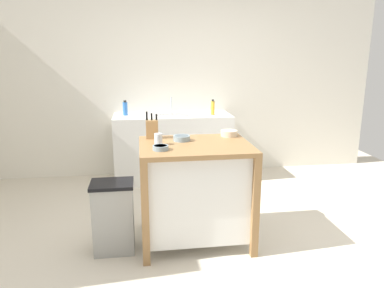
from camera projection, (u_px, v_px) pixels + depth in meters
ground_plane at (203, 248)px, 3.25m from camera, size 6.69×6.69×0.00m
wall_back at (176, 82)px, 5.09m from camera, size 5.69×0.10×2.60m
kitchen_island at (195, 188)px, 3.27m from camera, size 0.97×0.75×0.92m
knife_block at (152, 129)px, 3.37m from camera, size 0.11×0.09×0.25m
bowl_stoneware_deep at (182, 138)px, 3.28m from camera, size 0.15×0.15×0.05m
bowl_ceramic_small at (161, 148)px, 2.97m from camera, size 0.13×0.13×0.04m
bowl_ceramic_wide at (229, 133)px, 3.46m from camera, size 0.16×0.16×0.06m
drinking_cup at (158, 139)px, 3.12m from camera, size 0.07×0.07×0.10m
trash_bin at (114, 217)px, 3.14m from camera, size 0.36×0.28×0.63m
sink_counter at (173, 147)px, 4.95m from camera, size 1.55×0.60×0.89m
sink_faucet at (171, 105)px, 4.95m from camera, size 0.02×0.02×0.22m
bottle_hand_soap at (125, 108)px, 4.78m from camera, size 0.06×0.06×0.20m
bottle_spray_cleaner at (213, 108)px, 4.83m from camera, size 0.05×0.05×0.20m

